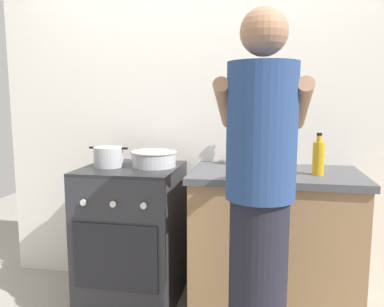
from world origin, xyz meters
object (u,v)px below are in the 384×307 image
object	(u,v)px
stove_range	(133,235)
oil_bottle	(318,158)
utensil_crock	(240,151)
person	(260,207)
spice_bottle	(291,168)
pot	(109,157)
mixing_bowl	(154,158)

from	to	relation	value
stove_range	oil_bottle	size ratio (longest dim) A/B	3.75
utensil_crock	oil_bottle	world-z (taller)	utensil_crock
stove_range	person	distance (m)	1.11
spice_bottle	pot	bearing A→B (deg)	176.27
mixing_bowl	person	bearing A→B (deg)	-44.66
spice_bottle	oil_bottle	xyz separation A→B (m)	(0.15, 0.04, 0.06)
oil_bottle	person	world-z (taller)	person
mixing_bowl	spice_bottle	world-z (taller)	mixing_bowl
utensil_crock	spice_bottle	world-z (taller)	utensil_crock
mixing_bowl	spice_bottle	distance (m)	0.85
pot	person	world-z (taller)	person
stove_range	person	size ratio (longest dim) A/B	0.53
mixing_bowl	pot	bearing A→B (deg)	-168.25
mixing_bowl	oil_bottle	xyz separation A→B (m)	(0.99, -0.09, 0.05)
mixing_bowl	oil_bottle	size ratio (longest dim) A/B	1.23
stove_range	pot	bearing A→B (deg)	-170.78
mixing_bowl	utensil_crock	distance (m)	0.57
stove_range	mixing_bowl	world-z (taller)	mixing_bowl
spice_bottle	person	distance (m)	0.57
oil_bottle	spice_bottle	bearing A→B (deg)	-164.38
pot	utensil_crock	bearing A→B (deg)	15.70
utensil_crock	person	distance (m)	0.86
mixing_bowl	spice_bottle	bearing A→B (deg)	-8.88
oil_bottle	pot	bearing A→B (deg)	178.61
utensil_crock	person	world-z (taller)	person
oil_bottle	mixing_bowl	bearing A→B (deg)	174.87
mixing_bowl	oil_bottle	world-z (taller)	oil_bottle
utensil_crock	spice_bottle	distance (m)	0.43
stove_range	oil_bottle	world-z (taller)	oil_bottle
mixing_bowl	utensil_crock	size ratio (longest dim) A/B	0.88
utensil_crock	spice_bottle	bearing A→B (deg)	-44.99
stove_range	person	bearing A→B (deg)	-37.79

